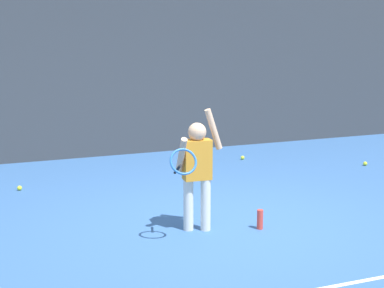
{
  "coord_description": "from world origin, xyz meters",
  "views": [
    {
      "loc": [
        -2.71,
        -5.76,
        2.19
      ],
      "look_at": [
        -0.18,
        0.6,
        0.85
      ],
      "focal_mm": 54.94,
      "sensor_mm": 36.0,
      "label": 1
    }
  ],
  "objects_px": {
    "water_bottle": "(260,219)",
    "tennis_ball_3": "(20,188)",
    "tennis_ball_5": "(365,164)",
    "tennis_player": "(197,167)",
    "tennis_ball_4": "(243,158)"
  },
  "relations": [
    {
      "from": "water_bottle",
      "to": "tennis_ball_4",
      "type": "bearing_deg",
      "value": 66.56
    },
    {
      "from": "water_bottle",
      "to": "tennis_ball_4",
      "type": "distance_m",
      "value": 3.56
    },
    {
      "from": "tennis_ball_4",
      "to": "tennis_ball_5",
      "type": "xyz_separation_m",
      "value": [
        1.66,
        -1.15,
        0.0
      ]
    },
    {
      "from": "tennis_player",
      "to": "tennis_ball_5",
      "type": "height_order",
      "value": "tennis_player"
    },
    {
      "from": "tennis_player",
      "to": "tennis_ball_3",
      "type": "distance_m",
      "value": 3.02
    },
    {
      "from": "water_bottle",
      "to": "tennis_ball_3",
      "type": "xyz_separation_m",
      "value": [
        -2.33,
        2.65,
        -0.08
      ]
    },
    {
      "from": "tennis_ball_3",
      "to": "tennis_ball_5",
      "type": "xyz_separation_m",
      "value": [
        5.41,
        -0.53,
        0.0
      ]
    },
    {
      "from": "water_bottle",
      "to": "tennis_ball_5",
      "type": "height_order",
      "value": "water_bottle"
    },
    {
      "from": "tennis_player",
      "to": "tennis_ball_5",
      "type": "distance_m",
      "value": 4.27
    },
    {
      "from": "water_bottle",
      "to": "tennis_ball_3",
      "type": "bearing_deg",
      "value": 131.37
    },
    {
      "from": "tennis_ball_5",
      "to": "water_bottle",
      "type": "bearing_deg",
      "value": -145.48
    },
    {
      "from": "water_bottle",
      "to": "tennis_ball_4",
      "type": "height_order",
      "value": "water_bottle"
    },
    {
      "from": "tennis_ball_4",
      "to": "tennis_ball_5",
      "type": "bearing_deg",
      "value": -34.6
    },
    {
      "from": "tennis_player",
      "to": "tennis_ball_3",
      "type": "bearing_deg",
      "value": 128.91
    },
    {
      "from": "tennis_ball_3",
      "to": "tennis_ball_5",
      "type": "height_order",
      "value": "same"
    }
  ]
}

